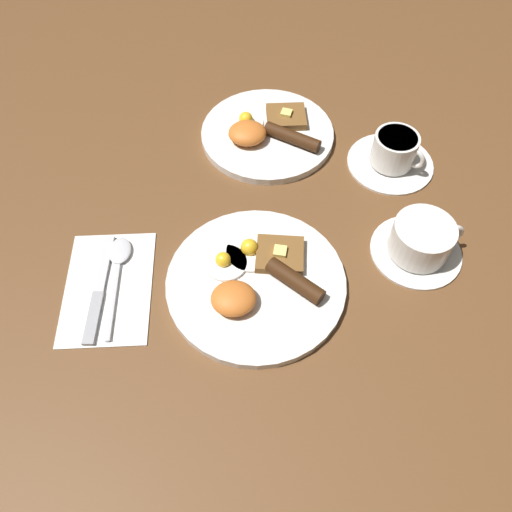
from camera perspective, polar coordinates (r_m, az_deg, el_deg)
ground_plane at (r=0.79m, az=-0.01°, el=-3.35°), size 3.00×3.00×0.00m
breakfast_plate_near at (r=0.78m, az=-0.02°, el=-2.83°), size 0.28×0.28×0.05m
breakfast_plate_far at (r=0.99m, az=1.22°, el=13.91°), size 0.26×0.26×0.05m
teacup_near at (r=0.84m, az=18.30°, el=1.60°), size 0.15×0.15×0.07m
teacup_far at (r=0.96m, az=15.42°, el=11.18°), size 0.16×0.16×0.07m
napkin at (r=0.81m, az=-16.55°, el=-3.53°), size 0.14×0.21×0.01m
knife at (r=0.81m, az=-17.58°, el=-4.07°), size 0.02×0.20×0.01m
spoon at (r=0.83m, az=-15.44°, el=-0.46°), size 0.04×0.19×0.01m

